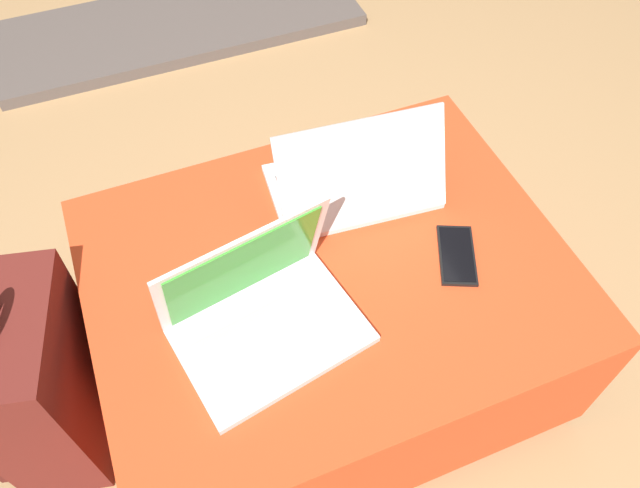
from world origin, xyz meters
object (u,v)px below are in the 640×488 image
at_px(laptop_far, 355,181).
at_px(cell_phone, 457,255).
at_px(laptop_near, 262,312).
at_px(backpack, 38,385).

bearing_deg(laptop_far, cell_phone, 124.45).
xyz_separation_m(laptop_near, cell_phone, (0.43, 0.01, -0.05)).
bearing_deg(laptop_far, laptop_near, 44.26).
xyz_separation_m(laptop_far, cell_phone, (0.13, -0.23, -0.04)).
bearing_deg(cell_phone, backpack, 15.63).
height_order(laptop_near, laptop_far, laptop_near).
relative_size(laptop_near, backpack, 0.67).
height_order(laptop_far, cell_phone, laptop_far).
xyz_separation_m(laptop_far, backpack, (-0.76, -0.10, -0.23)).
height_order(cell_phone, backpack, backpack).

